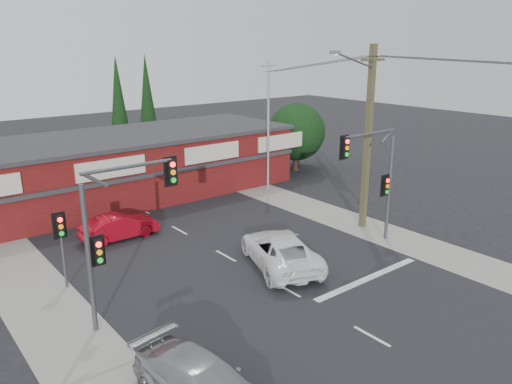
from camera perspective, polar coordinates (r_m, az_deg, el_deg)
ground at (r=21.55m, az=3.49°, el=-11.06°), size 120.00×120.00×0.00m
road_strip at (r=25.11m, az=-4.21°, el=-6.90°), size 14.00×70.00×0.01m
verge_left at (r=21.98m, az=-23.20°, el=-11.87°), size 3.00×70.00×0.02m
verge_right at (r=30.36m, az=9.14°, el=-2.83°), size 3.00×70.00×0.02m
stop_line at (r=22.95m, az=12.66°, el=-9.61°), size 6.50×0.35×0.01m
white_suv at (r=23.37m, az=2.79°, el=-6.66°), size 4.40×6.14×1.55m
silver_suv at (r=15.23m, az=-6.13°, el=-21.03°), size 2.69×5.16×1.43m
red_sedan at (r=27.51m, az=-15.35°, el=-3.83°), size 4.11×1.44×1.35m
lane_dashes at (r=28.20m, az=-8.75°, el=-4.34°), size 0.12×55.45×0.01m
shop_building at (r=34.19m, az=-17.17°, el=2.54°), size 27.30×8.40×4.22m
tree_cluster at (r=41.03m, az=4.42°, el=6.56°), size 5.90×5.10×5.50m
conifer_near at (r=41.72m, az=-15.44°, el=9.78°), size 1.80×1.80×9.25m
conifer_far at (r=44.98m, az=-12.34°, el=10.44°), size 1.80×1.80×9.25m
traffic_mast_left at (r=18.37m, az=-15.77°, el=-3.32°), size 3.77×0.27×5.97m
traffic_mast_right at (r=25.59m, az=13.64°, el=2.44°), size 3.96×0.27×5.97m
pedestal_signal at (r=22.22m, az=-21.41°, el=-4.57°), size 0.55×0.27×3.38m
utility_pole at (r=27.65m, az=12.54°, el=6.62°), size 4.38×0.59×10.00m
steel_pole at (r=34.47m, az=1.41°, el=7.74°), size 1.20×0.16×9.00m
power_lines at (r=24.35m, az=23.49°, el=13.03°), size 2.01×29.00×1.22m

